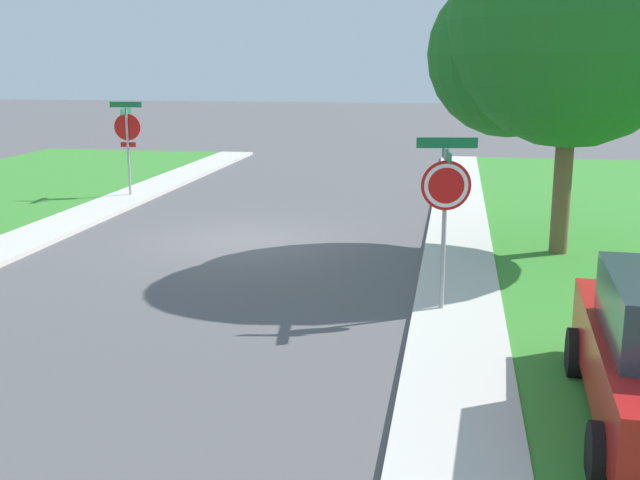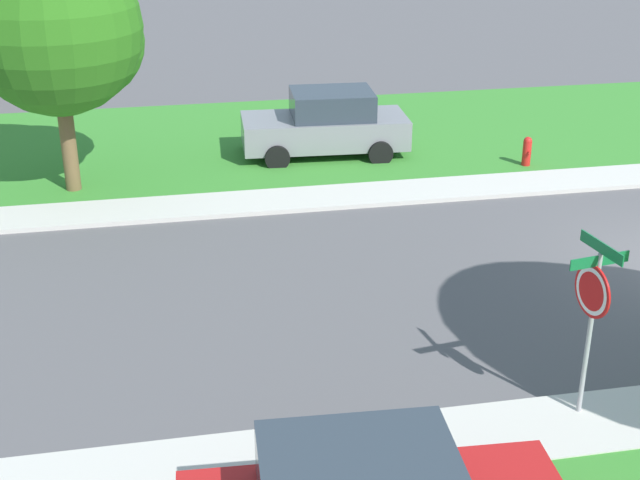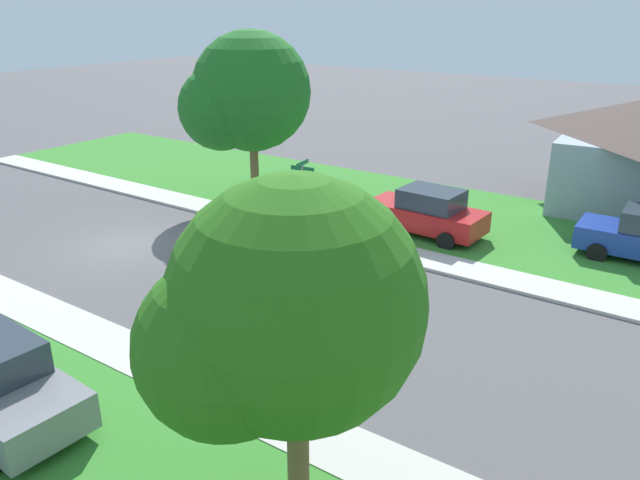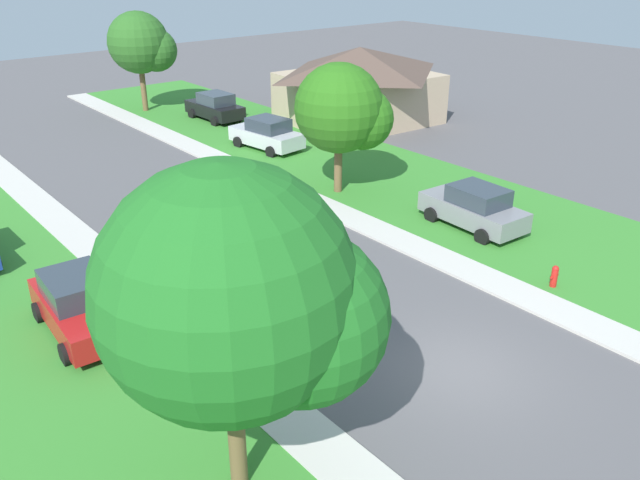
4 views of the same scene
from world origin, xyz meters
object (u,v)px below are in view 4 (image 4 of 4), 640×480
house_right_setback (359,84)px  car_red_far_down_street (80,305)px  car_grey_near_corner (474,208)px  tree_sidewalk_mid (345,111)px  tree_across_left (246,298)px  tree_across_right (143,45)px  car_silver_across_road (267,134)px  car_black_driveway_right (215,107)px  stop_sign_far_corner (221,296)px  fire_hydrant (554,276)px

house_right_setback → car_red_far_down_street: bearing=-150.4°
car_grey_near_corner → house_right_setback: (7.85, 15.30, 1.50)m
car_grey_near_corner → car_red_far_down_street: 14.99m
car_grey_near_corner → tree_sidewalk_mid: bearing=101.6°
car_red_far_down_street → tree_across_left: size_ratio=0.62×
tree_across_right → tree_sidewalk_mid: (-0.18, -19.94, -0.61)m
car_silver_across_road → tree_across_left: tree_across_left is taller
car_silver_across_road → tree_across_right: tree_across_right is taller
car_black_driveway_right → tree_across_left: bearing=-119.5°
tree_across_right → tree_across_left: (-13.12, -31.88, 0.13)m
car_grey_near_corner → tree_sidewalk_mid: tree_sidewalk_mid is taller
stop_sign_far_corner → fire_hydrant: 11.04m
stop_sign_far_corner → car_silver_across_road: stop_sign_far_corner is taller
tree_across_right → house_right_setback: bearing=-50.7°
car_black_driveway_right → tree_across_right: 6.40m
car_red_far_down_street → house_right_setback: 26.08m
car_black_driveway_right → house_right_setback: 9.20m
car_black_driveway_right → tree_across_left: (-15.27, -26.95, 3.60)m
car_silver_across_road → car_grey_near_corner: size_ratio=1.02×
car_red_far_down_street → tree_across_left: 8.88m
tree_sidewalk_mid → house_right_setback: 12.91m
tree_across_right → fire_hydrant: 31.31m
car_black_driveway_right → car_red_far_down_street: 24.62m
car_grey_near_corner → tree_across_left: 15.73m
car_grey_near_corner → house_right_setback: 17.26m
house_right_setback → stop_sign_far_corner: bearing=-140.5°
fire_hydrant → house_right_setback: bearing=64.1°
stop_sign_far_corner → car_grey_near_corner: stop_sign_far_corner is taller
car_red_far_down_street → tree_sidewalk_mid: (13.50, 3.85, 2.86)m
car_grey_near_corner → house_right_setback: size_ratio=0.46×
stop_sign_far_corner → house_right_setback: (20.10, 16.56, 0.49)m
tree_across_left → fire_hydrant: tree_across_left is taller
fire_hydrant → tree_across_right: bearing=88.5°
tree_across_right → car_silver_across_road: bearing=-85.3°
car_grey_near_corner → fire_hydrant: 5.21m
car_red_far_down_street → tree_across_left: bearing=-86.1°
stop_sign_far_corner → car_red_far_down_street: 4.60m
house_right_setback → fire_hydrant: bearing=-115.9°
car_silver_across_road → tree_sidewalk_mid: size_ratio=0.77×
stop_sign_far_corner → fire_hydrant: stop_sign_far_corner is taller
car_silver_across_road → tree_sidewalk_mid: bearing=-98.8°
car_black_driveway_right → tree_across_right: (-2.14, 4.93, 3.47)m
car_silver_across_road → tree_across_right: 12.76m
tree_sidewalk_mid → fire_hydrant: size_ratio=6.99×
car_silver_across_road → car_red_far_down_street: same height
car_black_driveway_right → car_grey_near_corner: 21.32m
house_right_setback → tree_across_left: bearing=-136.5°
tree_across_left → car_silver_across_road: bearing=54.3°
car_black_driveway_right → tree_sidewalk_mid: (-2.32, -15.01, 2.86)m
car_red_far_down_street → tree_sidewalk_mid: tree_sidewalk_mid is taller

